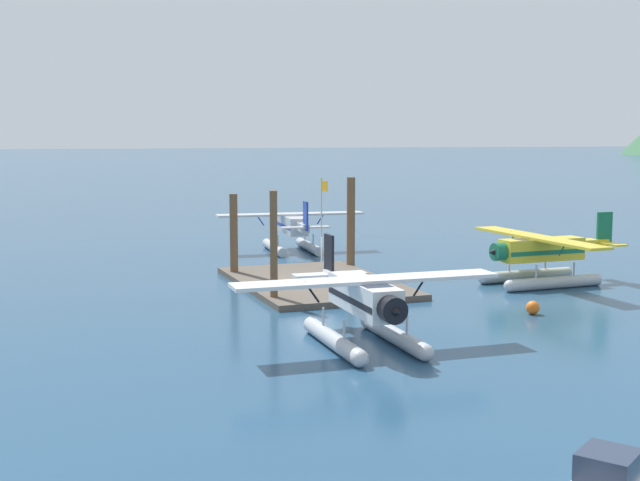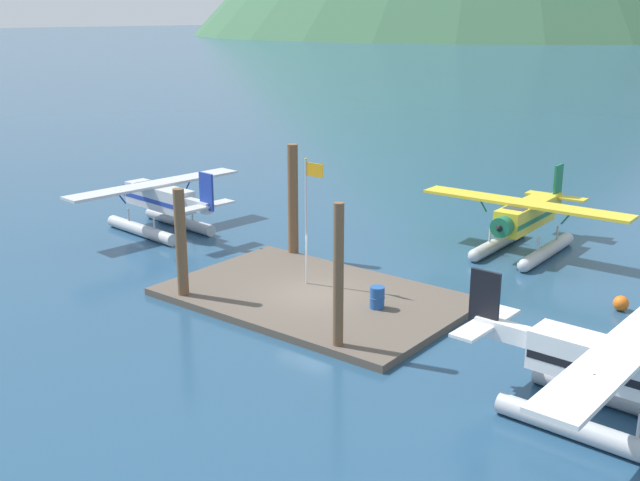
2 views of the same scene
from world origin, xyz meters
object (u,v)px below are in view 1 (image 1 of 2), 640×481
Objects in this scene: flagpole at (322,215)px; seaplane_white_stbd_aft at (365,306)px; fuel_drum at (340,280)px; seaplane_yellow_bow_right at (541,256)px; seaplane_silver_port_fwd at (292,229)px; mooring_buoy at (533,308)px.

seaplane_white_stbd_aft is at bearing -14.01° from flagpole.
flagpole is 4.92m from fuel_drum.
flagpole is 0.53× the size of seaplane_yellow_bow_right.
seaplane_silver_port_fwd and seaplane_white_stbd_aft have the same top height.
seaplane_yellow_bow_right and seaplane_white_stbd_aft have the same top height.
seaplane_white_stbd_aft is at bearing -74.43° from mooring_buoy.
fuel_drum is 9.86m from mooring_buoy.
mooring_buoy is at bearing 27.70° from flagpole.
fuel_drum is 0.08× the size of seaplane_silver_port_fwd.
seaplane_silver_port_fwd is 1.00× the size of seaplane_white_stbd_aft.
fuel_drum is (3.87, -0.51, -3.00)m from flagpole.
seaplane_yellow_bow_right is at bearing 142.67° from mooring_buoy.
seaplane_white_stbd_aft is (13.94, -3.48, -2.16)m from flagpole.
mooring_buoy is 0.06× the size of seaplane_yellow_bow_right.
seaplane_yellow_bow_right is (1.13, 11.27, 0.84)m from fuel_drum.
flagpole reaches higher than seaplane_white_stbd_aft.
flagpole is 8.86× the size of mooring_buoy.
seaplane_white_stbd_aft is at bearing -57.86° from seaplane_yellow_bow_right.
seaplane_silver_port_fwd is (-23.58, -3.66, 1.27)m from mooring_buoy.
mooring_buoy is 23.90m from seaplane_silver_port_fwd.
mooring_buoy is 0.06× the size of seaplane_white_stbd_aft.
seaplane_white_stbd_aft is at bearing -16.43° from fuel_drum.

